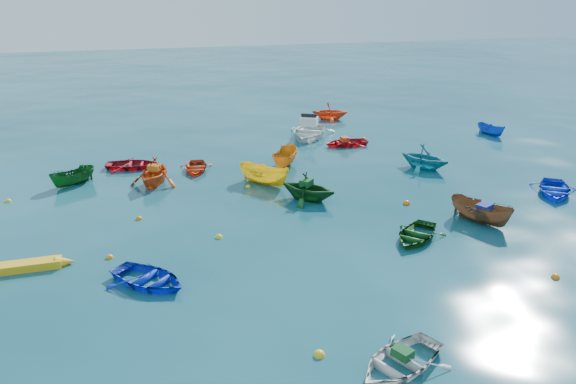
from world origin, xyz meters
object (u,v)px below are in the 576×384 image
object	(u,v)px
dinghy_blue_sw	(149,284)
dinghy_white_near	(399,367)
dinghy_blue_se	(553,194)
motorboat_white	(309,137)
kayak_yellow	(14,271)

from	to	relation	value
dinghy_blue_sw	dinghy_white_near	world-z (taller)	dinghy_blue_sw
dinghy_blue_se	motorboat_white	xyz separation A→B (m)	(-8.98, 14.87, 0.00)
dinghy_white_near	kayak_yellow	world-z (taller)	dinghy_white_near
dinghy_blue_sw	dinghy_blue_se	size ratio (longest dim) A/B	0.95
dinghy_blue_sw	kayak_yellow	world-z (taller)	dinghy_blue_sw
dinghy_white_near	motorboat_white	distance (m)	26.38
dinghy_white_near	dinghy_blue_se	distance (m)	18.10
dinghy_blue_sw	kayak_yellow	bearing A→B (deg)	110.26
motorboat_white	dinghy_white_near	bearing A→B (deg)	-72.50
kayak_yellow	dinghy_blue_se	bearing A→B (deg)	-87.58
kayak_yellow	motorboat_white	world-z (taller)	motorboat_white
dinghy_white_near	motorboat_white	size ratio (longest dim) A/B	0.65
dinghy_white_near	dinghy_blue_se	size ratio (longest dim) A/B	0.93
kayak_yellow	motorboat_white	bearing A→B (deg)	-47.47
dinghy_blue_se	motorboat_white	world-z (taller)	motorboat_white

